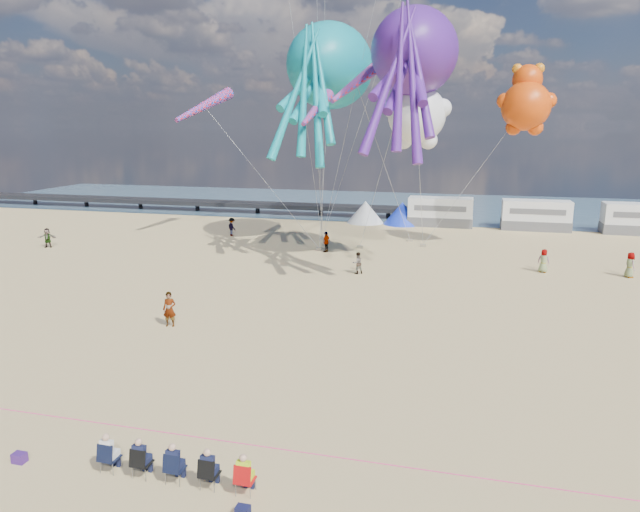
{
  "coord_description": "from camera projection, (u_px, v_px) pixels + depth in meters",
  "views": [
    {
      "loc": [
        8.51,
        -20.85,
        10.28
      ],
      "look_at": [
        1.62,
        6.0,
        3.97
      ],
      "focal_mm": 32.0,
      "sensor_mm": 36.0,
      "label": 1
    }
  ],
  "objects": [
    {
      "name": "standing_person",
      "position": [
        169.0,
        309.0,
        29.83
      ],
      "size": [
        0.75,
        0.57,
        1.87
      ],
      "primitive_type": "imported",
      "rotation": [
        0.0,
        0.0,
        0.19
      ],
      "color": "tan",
      "rests_on": "ground"
    },
    {
      "name": "pier",
      "position": [
        168.0,
        201.0,
        72.16
      ],
      "size": [
        60.0,
        3.0,
        0.5
      ],
      "primitive_type": "cube",
      "color": "black",
      "rests_on": "ground"
    },
    {
      "name": "spectator_row",
      "position": [
        175.0,
        462.0,
        16.75
      ],
      "size": [
        6.1,
        0.9,
        1.3
      ],
      "primitive_type": null,
      "color": "black",
      "rests_on": "ground"
    },
    {
      "name": "cooler_purple",
      "position": [
        19.0,
        458.0,
        17.82
      ],
      "size": [
        0.4,
        0.3,
        0.32
      ],
      "primitive_type": "cube",
      "color": "#3D1C69",
      "rests_on": "ground"
    },
    {
      "name": "kite_teddy_orange",
      "position": [
        526.0,
        106.0,
        44.52
      ],
      "size": [
        5.35,
        5.14,
        6.5
      ],
      "primitive_type": null,
      "rotation": [
        0.0,
        0.0,
        0.19
      ],
      "color": "#E84709"
    },
    {
      "name": "sandbag_d",
      "position": [
        410.0,
        240.0,
        52.14
      ],
      "size": [
        0.5,
        0.35,
        0.22
      ],
      "primitive_type": "cube",
      "color": "gray",
      "rests_on": "ground"
    },
    {
      "name": "beachgoer_3",
      "position": [
        326.0,
        242.0,
        47.56
      ],
      "size": [
        0.96,
        1.27,
        1.75
      ],
      "primitive_type": "imported",
      "rotation": [
        0.0,
        0.0,
        4.41
      ],
      "color": "#7F6659",
      "rests_on": "ground"
    },
    {
      "name": "sandbag_c",
      "position": [
        423.0,
        245.0,
        49.84
      ],
      "size": [
        0.5,
        0.35,
        0.22
      ],
      "primitive_type": "cube",
      "color": "gray",
      "rests_on": "ground"
    },
    {
      "name": "kite_octopus_teal",
      "position": [
        330.0,
        66.0,
        46.52
      ],
      "size": [
        5.41,
        11.97,
        13.52
      ],
      "primitive_type": null,
      "rotation": [
        0.0,
        0.0,
        0.03
      ],
      "color": "teal"
    },
    {
      "name": "motorhome_1",
      "position": [
        536.0,
        215.0,
        57.72
      ],
      "size": [
        6.6,
        2.5,
        3.0
      ],
      "primitive_type": "cube",
      "color": "silver",
      "rests_on": "ground"
    },
    {
      "name": "rope_line",
      "position": [
        193.0,
        436.0,
        19.31
      ],
      "size": [
        34.0,
        0.03,
        0.03
      ],
      "primitive_type": "cylinder",
      "rotation": [
        0.0,
        1.57,
        0.0
      ],
      "color": "#F2338C",
      "rests_on": "ground"
    },
    {
      "name": "motorhome_0",
      "position": [
        440.0,
        212.0,
        60.03
      ],
      "size": [
        6.6,
        2.5,
        3.0
      ],
      "primitive_type": "cube",
      "color": "silver",
      "rests_on": "ground"
    },
    {
      "name": "tent_white",
      "position": [
        365.0,
        212.0,
        62.03
      ],
      "size": [
        4.0,
        4.0,
        2.4
      ],
      "primitive_type": "cone",
      "color": "white",
      "rests_on": "ground"
    },
    {
      "name": "beachgoer_4",
      "position": [
        47.0,
        238.0,
        49.41
      ],
      "size": [
        1.07,
        0.69,
        1.69
      ],
      "primitive_type": "imported",
      "rotation": [
        0.0,
        0.0,
        0.31
      ],
      "color": "#7F6659",
      "rests_on": "ground"
    },
    {
      "name": "ground",
      "position": [
        248.0,
        376.0,
        24.04
      ],
      "size": [
        120.0,
        120.0,
        0.0
      ],
      "primitive_type": "plane",
      "color": "#D6BA7B",
      "rests_on": "ground"
    },
    {
      "name": "motorhome_2",
      "position": [
        639.0,
        219.0,
        55.42
      ],
      "size": [
        6.6,
        2.5,
        3.0
      ],
      "primitive_type": "cube",
      "color": "silver",
      "rests_on": "ground"
    },
    {
      "name": "sandbag_b",
      "position": [
        360.0,
        247.0,
        49.26
      ],
      "size": [
        0.5,
        0.35,
        0.22
      ],
      "primitive_type": "cube",
      "color": "gray",
      "rests_on": "ground"
    },
    {
      "name": "beachgoer_2",
      "position": [
        232.0,
        227.0,
        54.54
      ],
      "size": [
        1.09,
        1.06,
        1.78
      ],
      "primitive_type": "imported",
      "rotation": [
        0.0,
        0.0,
        2.47
      ],
      "color": "#7F6659",
      "rests_on": "ground"
    },
    {
      "name": "windsock_right",
      "position": [
        316.0,
        109.0,
        40.61
      ],
      "size": [
        1.81,
        4.7,
        4.61
      ],
      "primitive_type": null,
      "rotation": [
        0.0,
        0.0,
        -0.2
      ],
      "color": "red"
    },
    {
      "name": "beachgoer_0",
      "position": [
        630.0,
        265.0,
        39.56
      ],
      "size": [
        0.62,
        0.75,
        1.78
      ],
      "primitive_type": "imported",
      "rotation": [
        0.0,
        0.0,
        1.91
      ],
      "color": "#7F6659",
      "rests_on": "ground"
    },
    {
      "name": "tent_blue",
      "position": [
        402.0,
        213.0,
        61.06
      ],
      "size": [
        4.0,
        4.0,
        2.4
      ],
      "primitive_type": "cone",
      "color": "#1933CC",
      "rests_on": "ground"
    },
    {
      "name": "sandbag_a",
      "position": [
        319.0,
        249.0,
        48.45
      ],
      "size": [
        0.5,
        0.35,
        0.22
      ],
      "primitive_type": "cube",
      "color": "gray",
      "rests_on": "ground"
    },
    {
      "name": "water",
      "position": [
        399.0,
        205.0,
        75.97
      ],
      "size": [
        120.0,
        120.0,
        0.0
      ],
      "primitive_type": "plane",
      "color": "#39576C",
      "rests_on": "ground"
    },
    {
      "name": "beachgoer_1",
      "position": [
        358.0,
        263.0,
        40.56
      ],
      "size": [
        0.91,
        0.86,
        1.57
      ],
      "primitive_type": "imported",
      "rotation": [
        0.0,
        0.0,
        3.77
      ],
      "color": "#7F6659",
      "rests_on": "ground"
    },
    {
      "name": "cooler_navy",
      "position": [
        243.0,
        511.0,
        15.35
      ],
      "size": [
        0.38,
        0.28,
        0.3
      ],
      "primitive_type": "cube",
      "color": "#121539",
      "rests_on": "ground"
    },
    {
      "name": "kite_panda",
      "position": [
        417.0,
        115.0,
        40.44
      ],
      "size": [
        6.49,
        6.35,
        7.04
      ],
      "primitive_type": null,
      "rotation": [
        0.0,
        0.0,
        0.43
      ],
      "color": "silver"
    },
    {
      "name": "beachgoer_6",
      "position": [
        544.0,
        261.0,
        40.92
      ],
      "size": [
        0.72,
        0.6,
        1.7
      ],
      "primitive_type": "imported",
      "rotation": [
        0.0,
        0.0,
        2.79
      ],
      "color": "#7F6659",
      "rests_on": "ground"
    },
    {
      "name": "windsock_left",
      "position": [
        204.0,
        106.0,
        50.92
      ],
      "size": [
        3.17,
        7.46,
        7.46
      ],
      "primitive_type": null,
      "rotation": [
        0.0,
        0.0,
        -0.29
      ],
      "color": "red"
    },
    {
      "name": "sandbag_e",
      "position": [
        322.0,
        240.0,
        52.29
      ],
      "size": [
        0.5,
        0.35,
        0.22
      ],
      "primitive_type": "cube",
      "color": "gray",
      "rests_on": "ground"
    },
    {
      "name": "kite_octopus_purple",
      "position": [
        415.0,
        52.0,
        38.94
      ],
      "size": [
        5.22,
        11.18,
        12.54
      ],
      "primitive_type": null,
      "rotation": [
        0.0,
        0.0,
        0.05
      ],
      "color": "#4D1D84"
    },
    {
      "name": "windsock_mid",
      "position": [
        356.0,
        83.0,
        41.89
      ],
      "size": [
        3.45,
        6.59,
        6.71
      ],
      "primitive_type": null,
      "rotation": [
        0.0,
        0.0,
        -0.39
      ],
      "color": "red"
    }
  ]
}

